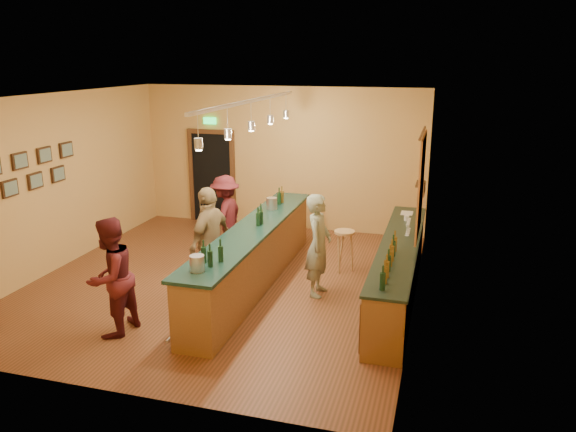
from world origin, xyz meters
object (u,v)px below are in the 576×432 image
(tasting_bar, at_px, (253,252))
(bartender, at_px, (318,245))
(customer_b, at_px, (210,241))
(customer_c, at_px, (225,215))
(bar_stool, at_px, (344,238))
(back_counter, at_px, (398,269))
(customer_a, at_px, (111,277))

(tasting_bar, xyz_separation_m, bartender, (1.15, -0.05, 0.25))
(customer_b, distance_m, customer_c, 1.94)
(customer_b, xyz_separation_m, bar_stool, (1.93, 1.60, -0.28))
(customer_b, distance_m, bar_stool, 2.53)
(back_counter, relative_size, tasting_bar, 0.89)
(bartender, height_order, customer_a, same)
(tasting_bar, bearing_deg, customer_a, -121.20)
(bartender, relative_size, customer_c, 1.07)
(customer_a, relative_size, customer_b, 0.94)
(bartender, bearing_deg, back_counter, -79.15)
(tasting_bar, bearing_deg, customer_b, -138.29)
(back_counter, relative_size, customer_c, 2.84)
(back_counter, bearing_deg, customer_b, -167.13)
(bartender, xyz_separation_m, customer_b, (-1.71, -0.45, 0.06))
(customer_a, bearing_deg, customer_b, 162.79)
(back_counter, xyz_separation_m, customer_a, (-3.76, -2.38, 0.37))
(bartender, relative_size, bar_stool, 2.22)
(bartender, distance_m, customer_a, 3.28)
(tasting_bar, bearing_deg, bartender, -2.54)
(customer_b, height_order, customer_c, customer_b)
(tasting_bar, bearing_deg, bar_stool, 38.78)
(customer_c, bearing_deg, tasting_bar, 41.75)
(back_counter, height_order, tasting_bar, tasting_bar)
(back_counter, height_order, bar_stool, back_counter)
(back_counter, bearing_deg, bartender, -169.76)
(back_counter, distance_m, bar_stool, 1.41)
(tasting_bar, distance_m, customer_a, 2.58)
(customer_b, height_order, bar_stool, customer_b)
(customer_a, xyz_separation_m, customer_b, (0.77, 1.70, 0.06))
(tasting_bar, height_order, bar_stool, tasting_bar)
(customer_a, bearing_deg, bar_stool, 147.83)
(tasting_bar, distance_m, bartender, 1.17)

